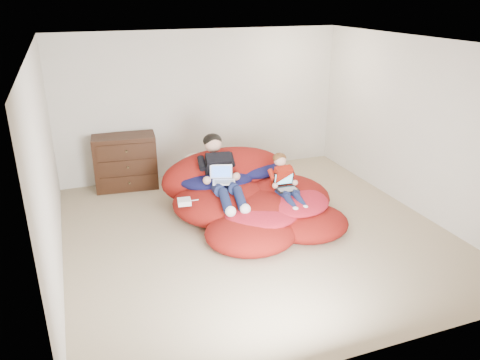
% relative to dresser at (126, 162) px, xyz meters
% --- Properties ---
extents(room_shell, '(5.10, 5.10, 2.77)m').
position_rel_dresser_xyz_m(room_shell, '(1.42, -2.23, -0.23)').
color(room_shell, tan).
rests_on(room_shell, ground).
extents(dresser, '(1.05, 0.62, 0.90)m').
position_rel_dresser_xyz_m(dresser, '(0.00, 0.00, 0.00)').
color(dresser, '#321B0E').
rests_on(dresser, ground).
extents(beanbag_pile, '(2.41, 2.40, 0.93)m').
position_rel_dresser_xyz_m(beanbag_pile, '(1.56, -1.69, -0.18)').
color(beanbag_pile, maroon).
rests_on(beanbag_pile, ground).
extents(cream_pillow, '(0.46, 0.29, 0.29)m').
position_rel_dresser_xyz_m(cream_pillow, '(0.98, -0.88, 0.17)').
color(cream_pillow, beige).
rests_on(cream_pillow, beanbag_pile).
extents(older_boy, '(0.40, 1.28, 0.82)m').
position_rel_dresser_xyz_m(older_boy, '(1.14, -1.56, 0.26)').
color(older_boy, black).
rests_on(older_boy, beanbag_pile).
extents(younger_boy, '(0.28, 0.84, 0.63)m').
position_rel_dresser_xyz_m(younger_boy, '(1.95, -2.00, 0.16)').
color(younger_boy, '#A41E0E').
rests_on(younger_boy, beanbag_pile).
extents(laptop_white, '(0.36, 0.34, 0.23)m').
position_rel_dresser_xyz_m(laptop_white, '(1.14, -1.68, 0.19)').
color(laptop_white, white).
rests_on(laptop_white, older_boy).
extents(laptop_black, '(0.31, 0.27, 0.22)m').
position_rel_dresser_xyz_m(laptop_black, '(1.95, -2.02, 0.10)').
color(laptop_black, black).
rests_on(laptop_black, younger_boy).
extents(power_adapter, '(0.20, 0.20, 0.07)m').
position_rel_dresser_xyz_m(power_adapter, '(0.54, -1.82, -0.03)').
color(power_adapter, white).
rests_on(power_adapter, beanbag_pile).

